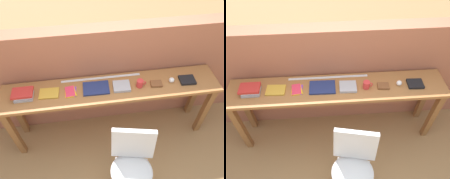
{
  "view_description": "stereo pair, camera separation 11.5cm",
  "coord_description": "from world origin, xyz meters",
  "views": [
    {
      "loc": [
        -0.24,
        -1.37,
        2.69
      ],
      "look_at": [
        0.0,
        0.25,
        0.9
      ],
      "focal_mm": 35.0,
      "sensor_mm": 36.0,
      "label": 1
    },
    {
      "loc": [
        -0.12,
        -1.39,
        2.69
      ],
      "look_at": [
        0.0,
        0.25,
        0.9
      ],
      "focal_mm": 35.0,
      "sensor_mm": 36.0,
      "label": 2
    }
  ],
  "objects": [
    {
      "name": "chair_white_moulded",
      "position": [
        0.11,
        -0.45,
        0.53
      ],
      "size": [
        0.52,
        0.53,
        0.89
      ],
      "color": "silver",
      "rests_on": "ground"
    },
    {
      "name": "book_open_centre",
      "position": [
        -0.17,
        0.3,
        0.89
      ],
      "size": [
        0.3,
        0.21,
        0.02
      ],
      "primitive_type": "cube",
      "rotation": [
        0.0,
        0.0,
        -0.02
      ],
      "color": "navy",
      "rests_on": "sideboard"
    },
    {
      "name": "mug",
      "position": [
        0.32,
        0.27,
        0.92
      ],
      "size": [
        0.11,
        0.08,
        0.09
      ],
      "color": "red",
      "rests_on": "sideboard"
    },
    {
      "name": "sideboard",
      "position": [
        0.0,
        0.3,
        0.74
      ],
      "size": [
        2.5,
        0.44,
        0.88
      ],
      "color": "#996033",
      "rests_on": "ground"
    },
    {
      "name": "pamphlet_pile_colourful",
      "position": [
        -0.46,
        0.29,
        0.89
      ],
      "size": [
        0.13,
        0.18,
        0.01
      ],
      "color": "orange",
      "rests_on": "sideboard"
    },
    {
      "name": "book_stack_leftmost",
      "position": [
        -0.96,
        0.3,
        0.92
      ],
      "size": [
        0.22,
        0.17,
        0.08
      ],
      "color": "#9E9EA3",
      "rests_on": "sideboard"
    },
    {
      "name": "leather_journal_brown",
      "position": [
        0.52,
        0.27,
        0.89
      ],
      "size": [
        0.14,
        0.11,
        0.02
      ],
      "primitive_type": "cube",
      "rotation": [
        0.0,
        0.0,
        -0.08
      ],
      "color": "brown",
      "rests_on": "sideboard"
    },
    {
      "name": "brick_wall_back",
      "position": [
        0.0,
        0.64,
        0.73
      ],
      "size": [
        6.0,
        0.2,
        1.45
      ],
      "primitive_type": "cube",
      "color": "#9E5B42",
      "rests_on": "ground"
    },
    {
      "name": "magazine_cycling",
      "position": [
        -0.69,
        0.3,
        0.89
      ],
      "size": [
        0.22,
        0.16,
        0.02
      ],
      "primitive_type": "cube",
      "rotation": [
        0.0,
        0.0,
        -0.05
      ],
      "color": "gold",
      "rests_on": "sideboard"
    },
    {
      "name": "ruler_metal_back_edge",
      "position": [
        -0.1,
        0.47,
        0.88
      ],
      "size": [
        0.94,
        0.03,
        0.0
      ],
      "primitive_type": "cube",
      "color": "silver",
      "rests_on": "sideboard"
    },
    {
      "name": "book_repair_rightmost",
      "position": [
        0.89,
        0.28,
        0.89
      ],
      "size": [
        0.18,
        0.15,
        0.03
      ],
      "primitive_type": "cube",
      "rotation": [
        0.0,
        0.0,
        -0.04
      ],
      "color": "black",
      "rests_on": "sideboard"
    },
    {
      "name": "sports_ball_small",
      "position": [
        0.7,
        0.29,
        0.91
      ],
      "size": [
        0.06,
        0.06,
        0.06
      ],
      "primitive_type": "sphere",
      "color": "silver",
      "rests_on": "sideboard"
    },
    {
      "name": "ground_plane",
      "position": [
        0.0,
        0.0,
        0.0
      ],
      "size": [
        40.0,
        40.0,
        0.0
      ],
      "primitive_type": "plane",
      "color": "#9E7547"
    },
    {
      "name": "book_grey_hardcover",
      "position": [
        0.12,
        0.29,
        0.9
      ],
      "size": [
        0.2,
        0.17,
        0.03
      ],
      "primitive_type": "cube",
      "rotation": [
        0.0,
        0.0,
        -0.03
      ],
      "color": "#9E9EA3",
      "rests_on": "sideboard"
    }
  ]
}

